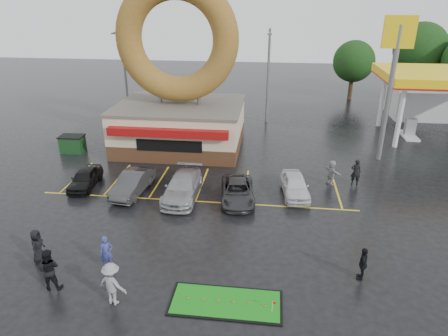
# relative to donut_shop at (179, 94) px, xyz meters

# --- Properties ---
(ground) EXTENTS (120.00, 120.00, 0.00)m
(ground) POSITION_rel_donut_shop_xyz_m (3.00, -12.97, -4.46)
(ground) COLOR black
(ground) RESTS_ON ground
(donut_shop) EXTENTS (10.20, 8.70, 13.50)m
(donut_shop) POSITION_rel_donut_shop_xyz_m (0.00, 0.00, 0.00)
(donut_shop) COLOR #472B19
(donut_shop) RESTS_ON ground
(gas_station) EXTENTS (12.30, 13.65, 5.90)m
(gas_station) POSITION_rel_donut_shop_xyz_m (23.00, 7.97, -0.77)
(gas_station) COLOR silver
(gas_station) RESTS_ON ground
(shell_sign) EXTENTS (2.20, 0.36, 10.60)m
(shell_sign) POSITION_rel_donut_shop_xyz_m (16.00, -0.97, 2.91)
(shell_sign) COLOR slate
(shell_sign) RESTS_ON ground
(streetlight_left) EXTENTS (0.40, 2.21, 9.00)m
(streetlight_left) POSITION_rel_donut_shop_xyz_m (-7.00, 6.95, 0.32)
(streetlight_left) COLOR slate
(streetlight_left) RESTS_ON ground
(streetlight_mid) EXTENTS (0.40, 2.21, 9.00)m
(streetlight_mid) POSITION_rel_donut_shop_xyz_m (7.00, 7.95, 0.32)
(streetlight_mid) COLOR slate
(streetlight_mid) RESTS_ON ground
(streetlight_right) EXTENTS (0.40, 2.21, 9.00)m
(streetlight_right) POSITION_rel_donut_shop_xyz_m (19.00, 8.95, 0.32)
(streetlight_right) COLOR slate
(streetlight_right) RESTS_ON ground
(tree_far_c) EXTENTS (6.30, 6.30, 9.00)m
(tree_far_c) POSITION_rel_donut_shop_xyz_m (25.00, 21.03, 1.37)
(tree_far_c) COLOR #332114
(tree_far_c) RESTS_ON ground
(tree_far_d) EXTENTS (4.90, 4.90, 7.00)m
(tree_far_d) POSITION_rel_donut_shop_xyz_m (17.00, 19.03, 0.07)
(tree_far_d) COLOR #332114
(tree_far_d) RESTS_ON ground
(car_black) EXTENTS (1.71, 3.75, 1.25)m
(car_black) POSITION_rel_donut_shop_xyz_m (-4.68, -8.41, -3.84)
(car_black) COLOR black
(car_black) RESTS_ON ground
(car_dgrey) EXTENTS (1.94, 4.37, 1.39)m
(car_dgrey) POSITION_rel_donut_shop_xyz_m (-1.22, -8.92, -3.77)
(car_dgrey) COLOR #2F2F31
(car_dgrey) RESTS_ON ground
(car_silver) EXTENTS (2.05, 4.99, 1.45)m
(car_silver) POSITION_rel_donut_shop_xyz_m (2.12, -9.09, -3.74)
(car_silver) COLOR #96959A
(car_silver) RESTS_ON ground
(car_grey) EXTENTS (2.51, 4.59, 1.22)m
(car_grey) POSITION_rel_donut_shop_xyz_m (5.61, -9.10, -3.86)
(car_grey) COLOR #2F2F32
(car_grey) RESTS_ON ground
(car_white) EXTENTS (2.02, 4.12, 1.35)m
(car_white) POSITION_rel_donut_shop_xyz_m (9.19, -7.92, -3.79)
(car_white) COLOR silver
(car_white) RESTS_ON ground
(person_blue) EXTENTS (0.72, 0.60, 1.70)m
(person_blue) POSITION_rel_donut_shop_xyz_m (0.15, -16.57, -3.62)
(person_blue) COLOR navy
(person_blue) RESTS_ON ground
(person_blackjkt) EXTENTS (1.04, 0.87, 1.95)m
(person_blackjkt) POSITION_rel_donut_shop_xyz_m (-1.78, -18.20, -3.49)
(person_blackjkt) COLOR black
(person_blackjkt) RESTS_ON ground
(person_hoodie) EXTENTS (1.41, 1.03, 1.95)m
(person_hoodie) POSITION_rel_donut_shop_xyz_m (1.30, -18.79, -3.49)
(person_hoodie) COLOR gray
(person_hoodie) RESTS_ON ground
(person_bystander) EXTENTS (0.58, 0.86, 1.69)m
(person_bystander) POSITION_rel_donut_shop_xyz_m (-3.35, -16.45, -3.62)
(person_bystander) COLOR black
(person_bystander) RESTS_ON ground
(person_cameraman) EXTENTS (0.60, 1.01, 1.61)m
(person_cameraman) POSITION_rel_donut_shop_xyz_m (11.86, -15.93, -3.66)
(person_cameraman) COLOR black
(person_cameraman) RESTS_ON ground
(person_walker_near) EXTENTS (1.23, 1.64, 1.73)m
(person_walker_near) POSITION_rel_donut_shop_xyz_m (11.70, -6.02, -3.60)
(person_walker_near) COLOR gray
(person_walker_near) RESTS_ON ground
(person_walker_far) EXTENTS (0.69, 0.48, 1.82)m
(person_walker_far) POSITION_rel_donut_shop_xyz_m (13.31, -5.89, -3.55)
(person_walker_far) COLOR black
(person_walker_far) RESTS_ON ground
(dumpster) EXTENTS (1.84, 1.26, 1.30)m
(dumpster) POSITION_rel_donut_shop_xyz_m (-8.53, -2.33, -3.81)
(dumpster) COLOR #19431E
(dumpster) RESTS_ON ground
(putting_green) EXTENTS (4.71, 2.05, 0.59)m
(putting_green) POSITION_rel_donut_shop_xyz_m (5.94, -18.27, -4.43)
(putting_green) COLOR black
(putting_green) RESTS_ON ground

